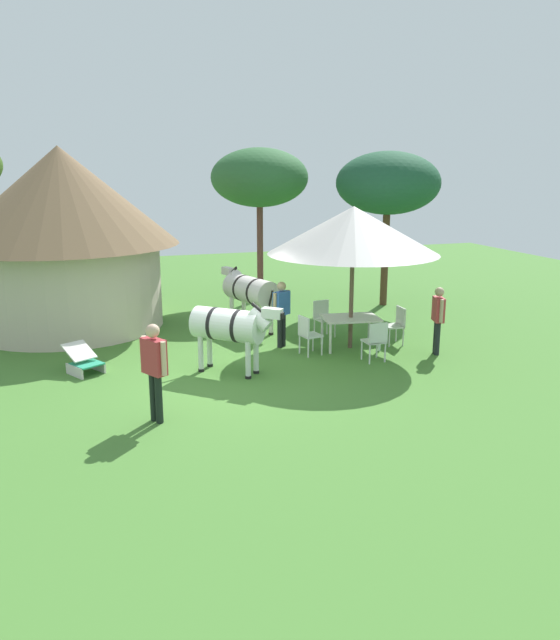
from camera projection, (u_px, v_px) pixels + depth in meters
ground_plane at (236, 376)px, 12.64m from camera, size 36.00×36.00×0.00m
thatched_hut at (64, 230)px, 15.92m from camera, size 5.86×5.86×4.67m
shade_umbrella at (353, 230)px, 13.94m from camera, size 3.91×3.91×3.30m
patio_dining_table at (351, 321)px, 14.45m from camera, size 1.40×1.07×0.74m
patio_chair_east_end at (323, 316)px, 15.49m from camera, size 0.51×0.50×0.90m
patio_chair_near_hut at (308, 333)px, 13.93m from camera, size 0.50×0.51×0.90m
patio_chair_west_end at (376, 339)px, 13.41m from camera, size 0.46×0.44×0.90m
patio_chair_near_lawn at (397, 323)px, 14.80m from camera, size 0.44×0.46×0.90m
guest_beside_umbrella at (438, 314)px, 13.89m from camera, size 0.30×0.54×1.55m
guest_behind_table at (282, 308)px, 14.46m from camera, size 0.49×0.39×1.57m
standing_watcher at (154, 364)px, 10.14m from camera, size 0.41×0.54×1.69m
striped_lounge_chair at (84, 361)px, 12.77m from camera, size 0.87×0.97×0.58m
zebra_nearest_camera at (230, 326)px, 12.60m from camera, size 1.72×1.61×1.54m
zebra_by_umbrella at (250, 290)px, 15.92m from camera, size 1.16×2.29×1.60m
acacia_tree_behind_hut at (388, 184)px, 18.26m from camera, size 3.08×3.08×4.61m
acacia_tree_right_background at (260, 178)px, 19.07m from camera, size 3.01×3.01×4.73m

